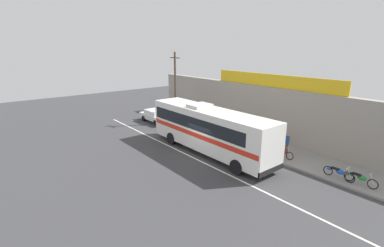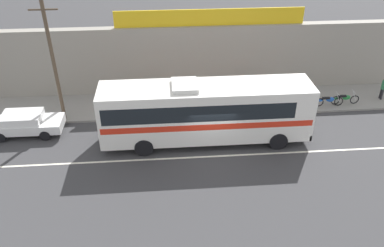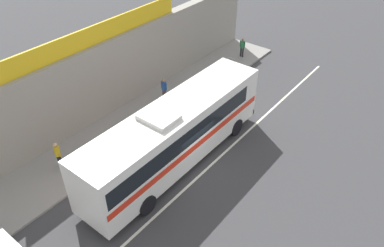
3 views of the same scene
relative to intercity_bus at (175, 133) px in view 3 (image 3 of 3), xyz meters
The scene contains 12 objects.
ground_plane 2.25m from the intercity_bus, 68.01° to the right, with size 70.00×70.00×0.00m, color #3A3A3D.
sidewalk_slab 4.81m from the intercity_bus, 85.58° to the left, with size 30.00×3.60×0.14m, color gray.
storefront_facade 6.53m from the intercity_bus, 87.04° to the left, with size 30.00×0.70×4.80m, color gray.
storefront_billboard 7.37m from the intercity_bus, 80.97° to the left, with size 12.68×0.12×1.10m, color gold.
road_center_stripe 2.65m from the intercity_bus, 78.35° to the right, with size 30.00×0.14×0.01m, color silver.
intercity_bus is the anchor object (origin of this frame).
motorcycle_orange 10.59m from the intercity_bus, 18.62° to the left, with size 1.95×0.56×0.94m.
motorcycle_green 9.41m from the intercity_bus, 19.90° to the left, with size 1.97×0.56×0.94m.
motorcycle_purple 5.84m from the intercity_bus, 37.56° to the left, with size 1.86×0.56×0.94m.
pedestrian_far_left 6.20m from the intercity_bus, 132.54° to the left, with size 0.30×0.48×1.60m.
pedestrian_far_right 6.24m from the intercity_bus, 47.34° to the left, with size 0.30×0.48×1.57m.
pedestrian_near_shop 13.38m from the intercity_bus, 16.86° to the left, with size 0.30×0.48×1.57m.
Camera 3 is at (-11.69, -9.24, 13.95)m, focal length 35.18 mm.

